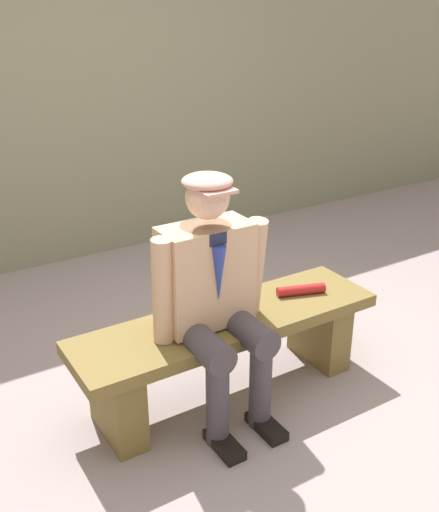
# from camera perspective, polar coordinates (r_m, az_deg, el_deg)

# --- Properties ---
(ground_plane) EXTENTS (30.00, 30.00, 0.00)m
(ground_plane) POSITION_cam_1_polar(r_m,az_deg,el_deg) (3.30, 0.77, -12.90)
(ground_plane) COLOR gray
(bench) EXTENTS (1.65, 0.45, 0.47)m
(bench) POSITION_cam_1_polar(r_m,az_deg,el_deg) (3.12, 0.81, -8.18)
(bench) COLOR brown
(bench) RESTS_ON ground
(seated_man) EXTENTS (0.61, 0.61, 1.24)m
(seated_man) POSITION_cam_1_polar(r_m,az_deg,el_deg) (2.83, -0.55, -3.35)
(seated_man) COLOR tan
(seated_man) RESTS_ON ground
(rolled_magazine) EXTENTS (0.27, 0.14, 0.06)m
(rolled_magazine) POSITION_cam_1_polar(r_m,az_deg,el_deg) (3.29, 7.82, -3.22)
(rolled_magazine) COLOR #B21E1E
(rolled_magazine) RESTS_ON bench
(stadium_wall) EXTENTS (12.00, 0.24, 2.33)m
(stadium_wall) POSITION_cam_1_polar(r_m,az_deg,el_deg) (4.82, -14.41, 13.31)
(stadium_wall) COLOR gray
(stadium_wall) RESTS_ON ground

